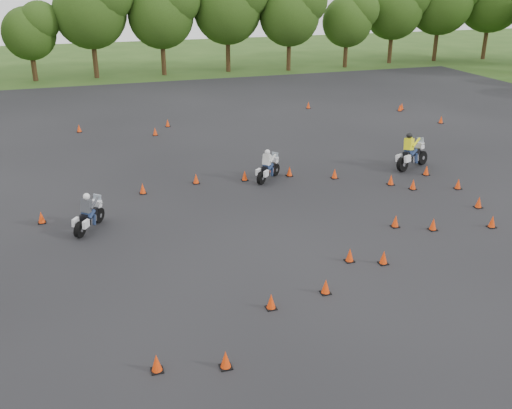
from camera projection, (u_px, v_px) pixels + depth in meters
The scene contains 7 objects.
ground at pixel (296, 287), 17.65m from camera, with size 140.00×140.00×0.00m, color #2D5119.
asphalt_pad at pixel (241, 214), 22.93m from camera, with size 62.00×62.00×0.00m, color black.
treeline at pixel (174, 28), 47.72m from camera, with size 86.72×32.37×11.13m.
traffic_cones at pixel (244, 209), 22.82m from camera, with size 35.80×33.10×0.45m.
rider_grey at pixel (88, 211), 21.27m from camera, with size 2.00×0.61×1.54m, color #3E4045, non-canonical shape.
rider_yellow at pixel (414, 151), 27.98m from camera, with size 2.33×0.72×1.80m, color yellow, non-canonical shape.
rider_white at pixel (268, 164), 26.46m from camera, with size 1.96×0.60×1.52m, color silver, non-canonical shape.
Camera 1 is at (-5.94, -14.24, 9.04)m, focal length 40.00 mm.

